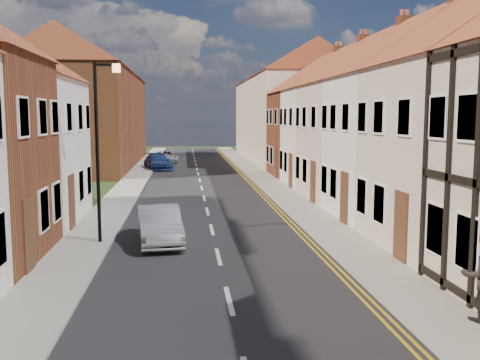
{
  "coord_description": "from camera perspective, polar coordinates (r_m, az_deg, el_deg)",
  "views": [
    {
      "loc": [
        -1.0,
        1.84,
        4.34
      ],
      "look_at": [
        1.16,
        22.64,
        1.85
      ],
      "focal_mm": 40.0,
      "sensor_mm": 36.0,
      "label": 1
    }
  ],
  "objects": [
    {
      "name": "road",
      "position": [
        28.5,
        -3.85,
        -1.96
      ],
      "size": [
        7.0,
        90.0,
        0.02
      ],
      "primitive_type": "cube",
      "color": "black",
      "rests_on": "ground"
    },
    {
      "name": "pavement_left",
      "position": [
        28.68,
        -12.67,
        -1.96
      ],
      "size": [
        1.8,
        90.0,
        0.12
      ],
      "primitive_type": "cube",
      "color": "#A39C94",
      "rests_on": "ground"
    },
    {
      "name": "pavement_right",
      "position": [
        28.99,
        4.88,
        -1.72
      ],
      "size": [
        1.8,
        90.0,
        0.12
      ],
      "primitive_type": "cube",
      "color": "#A39C94",
      "rests_on": "ground"
    },
    {
      "name": "cottage_r_cream_mid",
      "position": [
        23.98,
        19.66,
        6.73
      ],
      "size": [
        8.3,
        5.2,
        9.0
      ],
      "color": "white",
      "rests_on": "ground"
    },
    {
      "name": "cottage_r_pink",
      "position": [
        28.95,
        15.03,
        6.83
      ],
      "size": [
        8.3,
        6.0,
        9.0
      ],
      "color": "#A98D85",
      "rests_on": "ground"
    },
    {
      "name": "cottage_r_white_far",
      "position": [
        34.05,
        11.77,
        6.89
      ],
      "size": [
        8.3,
        5.2,
        9.0
      ],
      "color": "white",
      "rests_on": "ground"
    },
    {
      "name": "cottage_r_cream_far",
      "position": [
        39.23,
        9.36,
        6.9
      ],
      "size": [
        8.3,
        6.0,
        9.0
      ],
      "color": "brown",
      "rests_on": "ground"
    },
    {
      "name": "block_right_far",
      "position": [
        54.15,
        5.08,
        7.77
      ],
      "size": [
        8.3,
        24.2,
        10.5
      ],
      "color": "beige",
      "rests_on": "ground"
    },
    {
      "name": "block_left_far",
      "position": [
        48.87,
        -15.85,
        7.65
      ],
      "size": [
        8.3,
        24.2,
        10.5
      ],
      "color": "brown",
      "rests_on": "ground"
    },
    {
      "name": "lamppost",
      "position": [
        18.39,
        -14.75,
        4.07
      ],
      "size": [
        0.88,
        0.15,
        6.0
      ],
      "color": "black",
      "rests_on": "pavement_left"
    },
    {
      "name": "car_mid",
      "position": [
        18.62,
        -8.58,
        -4.73
      ],
      "size": [
        1.79,
        4.05,
        1.29
      ],
      "primitive_type": "imported",
      "rotation": [
        0.0,
        0.0,
        0.11
      ],
      "color": "#9D9EA4",
      "rests_on": "ground"
    },
    {
      "name": "car_far",
      "position": [
        44.45,
        -8.75,
        1.94
      ],
      "size": [
        2.79,
        4.73,
        1.29
      ],
      "primitive_type": "imported",
      "rotation": [
        0.0,
        0.0,
        0.24
      ],
      "color": "navy",
      "rests_on": "ground"
    },
    {
      "name": "car_distant",
      "position": [
        51.35,
        -7.91,
        2.5
      ],
      "size": [
        2.56,
        4.27,
        1.11
      ],
      "primitive_type": "imported",
      "rotation": [
        0.0,
        0.0,
        0.19
      ],
      "color": "#ACAFB4",
      "rests_on": "ground"
    }
  ]
}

